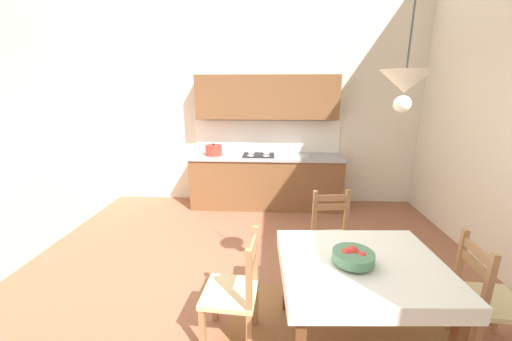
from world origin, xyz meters
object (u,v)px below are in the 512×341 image
kitchen_cabinetry (266,158)px  dining_chair_tv_side (235,292)px  dining_table (360,277)px  dining_chair_kitchen_side (333,237)px  dining_chair_window_side (487,300)px  fruit_bowl (353,256)px  pendant_lamp (405,83)px

kitchen_cabinetry → dining_chair_tv_side: bearing=-93.2°
kitchen_cabinetry → dining_chair_tv_side: 2.99m
dining_table → dining_chair_kitchen_side: size_ratio=1.34×
kitchen_cabinetry → dining_chair_tv_side: kitchen_cabinetry is taller
dining_chair_kitchen_side → kitchen_cabinetry: bearing=111.2°
kitchen_cabinetry → dining_chair_window_side: size_ratio=2.74×
dining_table → fruit_bowl: bearing=-155.0°
dining_chair_tv_side → dining_chair_window_side: 1.92m
dining_chair_window_side → kitchen_cabinetry: bearing=120.9°
dining_chair_kitchen_side → dining_chair_window_side: same height
dining_table → fruit_bowl: (-0.08, -0.04, 0.19)m
kitchen_cabinetry → dining_table: 3.07m
fruit_bowl → pendant_lamp: pendant_lamp is taller
dining_table → dining_chair_window_side: 0.98m
fruit_bowl → pendant_lamp: (0.23, 0.04, 1.21)m
dining_table → dining_chair_window_side: dining_chair_window_side is taller
dining_chair_kitchen_side → fruit_bowl: (-0.07, -0.99, 0.37)m
dining_chair_window_side → pendant_lamp: 1.78m
kitchen_cabinetry → dining_chair_tv_side: (-0.17, -2.95, -0.41)m
dining_chair_kitchen_side → fruit_bowl: 1.06m
kitchen_cabinetry → dining_chair_kitchen_side: size_ratio=2.74×
dining_chair_kitchen_side → dining_table: bearing=-89.3°
dining_chair_window_side → pendant_lamp: bearing=-178.7°
dining_chair_kitchen_side → pendant_lamp: 1.86m
kitchen_cabinetry → dining_chair_window_side: 3.45m
dining_chair_tv_side → pendant_lamp: size_ratio=1.16×
dining_chair_kitchen_side → dining_chair_tv_side: bearing=-134.8°
dining_chair_kitchen_side → pendant_lamp: size_ratio=1.16×
dining_chair_tv_side → fruit_bowl: dining_chair_tv_side is taller
dining_chair_tv_side → pendant_lamp: pendant_lamp is taller
dining_chair_kitchen_side → pendant_lamp: (0.16, -0.95, 1.59)m
pendant_lamp → dining_chair_tv_side: bearing=179.8°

